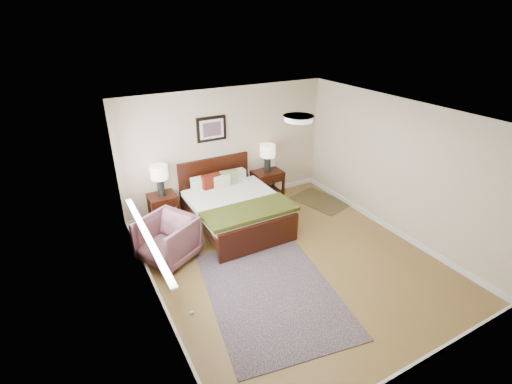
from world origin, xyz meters
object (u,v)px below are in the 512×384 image
nightstand_left (163,201)px  rug_persian (272,292)px  bed (234,203)px  armchair (167,239)px  lamp_right (268,153)px  nightstand_right (268,182)px  lamp_left (159,175)px

nightstand_left → rug_persian: nightstand_left is taller
bed → armchair: bed is taller
lamp_right → rug_persian: lamp_right is taller
nightstand_right → rug_persian: (-1.55, -2.78, -0.39)m
nightstand_left → bed: bearing=-32.2°
nightstand_left → nightstand_right: bearing=0.2°
nightstand_left → lamp_left: size_ratio=1.02×
lamp_right → armchair: (-2.65, -1.22, -0.68)m
lamp_left → bed: bearing=-32.9°
bed → rug_persian: 2.12m
lamp_right → rug_persian: size_ratio=0.24×
bed → lamp_left: bearing=147.1°
nightstand_left → nightstand_right: (2.37, 0.01, -0.10)m
nightstand_right → armchair: 2.91m
bed → nightstand_right: 1.41m
bed → rug_persian: size_ratio=0.79×
lamp_right → armchair: size_ratio=0.71×
rug_persian → nightstand_right: bearing=70.6°
lamp_left → nightstand_left: bearing=-90.0°
bed → armchair: 1.53m
nightstand_left → lamp_right: lamp_right is taller
bed → lamp_right: bearing=32.8°
bed → rug_persian: bed is taller
lamp_right → lamp_left: bearing=180.0°
nightstand_left → armchair: (-0.28, -1.20, -0.11)m
lamp_left → rug_persian: size_ratio=0.24×
lamp_left → rug_persian: bearing=-73.6°
lamp_left → lamp_right: bearing=0.0°
lamp_left → armchair: size_ratio=0.71×
rug_persian → lamp_right: bearing=70.7°
bed → nightstand_left: bearing=147.8°
nightstand_right → lamp_left: lamp_left is taller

